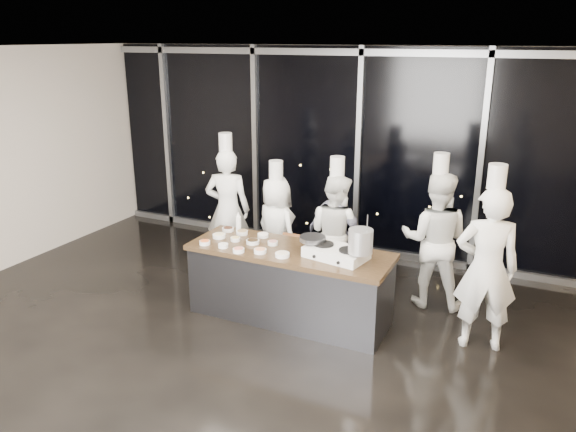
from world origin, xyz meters
name	(u,v)px	position (x,y,z in m)	size (l,w,h in m)	color
ground	(255,352)	(0.00, 0.00, 0.00)	(9.00, 9.00, 0.00)	black
room_shell	(267,153)	(0.18, 0.00, 2.25)	(9.02, 7.02, 3.21)	beige
window_wall	(359,153)	(0.00, 3.43, 1.60)	(8.90, 0.11, 3.20)	black
demo_counter	(290,284)	(0.00, 0.90, 0.45)	(2.46, 0.86, 0.90)	#37373C
stove	(336,252)	(0.59, 0.89, 0.96)	(0.75, 0.54, 0.14)	silver
frying_pan	(312,238)	(0.27, 0.94, 1.07)	(0.56, 0.36, 0.05)	slate
stock_pot	(361,241)	(0.90, 0.81, 1.18)	(0.27, 0.27, 0.27)	silver
prep_bowls	(244,241)	(-0.59, 0.85, 0.93)	(1.19, 0.74, 0.05)	silver
squeeze_bottle	(238,222)	(-0.90, 1.24, 1.02)	(0.07, 0.07, 0.25)	white
chef_far_left	(228,209)	(-1.50, 1.97, 0.92)	(0.75, 0.60, 2.03)	white
chef_left	(276,229)	(-0.65, 1.86, 0.76)	(0.86, 0.73, 1.73)	white
chef_center	(336,232)	(0.20, 1.92, 0.82)	(0.95, 0.85, 1.85)	white
guest	(336,235)	(0.20, 1.95, 0.78)	(0.98, 0.65, 1.55)	#151539
chef_right	(435,239)	(1.49, 2.02, 0.89)	(0.92, 0.75, 1.99)	white
chef_side	(486,268)	(2.20, 1.21, 0.94)	(0.77, 0.60, 2.08)	white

